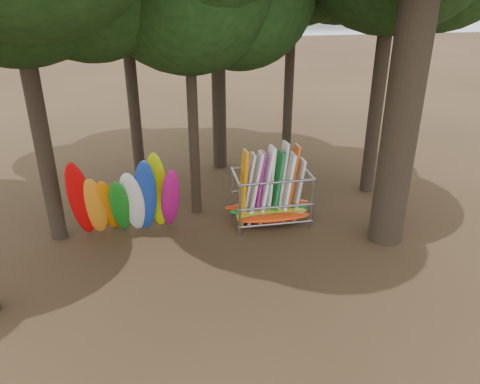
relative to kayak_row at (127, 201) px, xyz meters
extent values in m
plane|color=#47331E|center=(3.47, -1.61, -1.35)|extent=(120.00, 120.00, 0.00)
plane|color=gray|center=(3.47, 58.39, -1.35)|extent=(160.00, 160.00, 0.00)
cube|color=black|center=(3.47, 108.39, 0.65)|extent=(160.00, 4.00, 4.00)
cylinder|color=black|center=(-2.38, 0.46, 3.96)|extent=(0.53, 0.53, 10.63)
cylinder|color=black|center=(0.32, 4.96, 3.90)|extent=(0.47, 0.47, 10.50)
cylinder|color=black|center=(3.96, 6.01, 5.10)|extent=(0.62, 0.62, 12.90)
cylinder|color=black|center=(6.85, 5.07, 4.48)|extent=(0.41, 0.41, 11.66)
cylinder|color=black|center=(2.40, 1.48, 3.44)|extent=(0.37, 0.37, 9.59)
cylinder|color=black|center=(9.50, 2.16, 4.39)|extent=(0.53, 0.53, 11.48)
ellipsoid|color=red|center=(-1.43, -0.01, 0.16)|extent=(0.82, 1.43, 3.12)
ellipsoid|color=orange|center=(-1.03, 0.07, -0.16)|extent=(0.77, 1.26, 2.50)
ellipsoid|color=orange|center=(-0.62, 0.15, -0.20)|extent=(0.86, 1.58, 2.44)
ellipsoid|color=#15771D|center=(-0.21, -0.16, -0.13)|extent=(0.65, 1.74, 2.58)
ellipsoid|color=silver|center=(0.19, -0.12, -0.03)|extent=(0.93, 1.68, 2.78)
ellipsoid|color=#173B9F|center=(0.60, -0.13, 0.15)|extent=(0.91, 1.61, 3.11)
ellipsoid|color=#AEC209|center=(1.01, 0.18, 0.18)|extent=(0.81, 1.29, 3.16)
ellipsoid|color=#A3126A|center=(1.41, 0.02, -0.06)|extent=(0.81, 1.65, 2.72)
ellipsoid|color=red|center=(4.92, -0.33, -0.93)|extent=(2.59, 0.55, 0.24)
ellipsoid|color=#A8BE19|center=(4.92, 0.02, -0.93)|extent=(2.60, 0.55, 0.24)
ellipsoid|color=#187020|center=(4.92, 0.34, -0.93)|extent=(2.90, 0.55, 0.24)
ellipsoid|color=red|center=(4.92, 0.71, -0.93)|extent=(3.18, 0.55, 0.24)
cube|color=orange|center=(3.93, 0.30, -0.02)|extent=(0.36, 0.80, 2.71)
cube|color=silver|center=(4.13, 0.49, -0.10)|extent=(0.56, 0.76, 2.52)
cube|color=silver|center=(4.33, 0.28, -0.04)|extent=(0.59, 0.77, 2.62)
cube|color=#A81C91|center=(4.53, 0.44, -0.07)|extent=(0.44, 0.77, 2.59)
cube|color=white|center=(4.72, 0.27, 0.04)|extent=(0.59, 0.79, 2.79)
cube|color=white|center=(4.92, 0.47, 0.00)|extent=(0.36, 0.80, 2.73)
cube|color=#197232|center=(5.12, 0.29, -0.07)|extent=(0.50, 0.80, 2.58)
cube|color=silver|center=(5.32, 0.44, 0.07)|extent=(0.48, 0.81, 2.88)
cube|color=white|center=(5.52, 0.25, -0.10)|extent=(0.51, 0.76, 2.52)
cube|color=#D15617|center=(5.72, 0.47, 0.00)|extent=(0.55, 0.77, 2.73)
cube|color=silver|center=(5.91, 0.29, -0.23)|extent=(0.45, 0.74, 2.27)
camera|label=1|loc=(1.09, -14.25, 6.61)|focal=35.00mm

